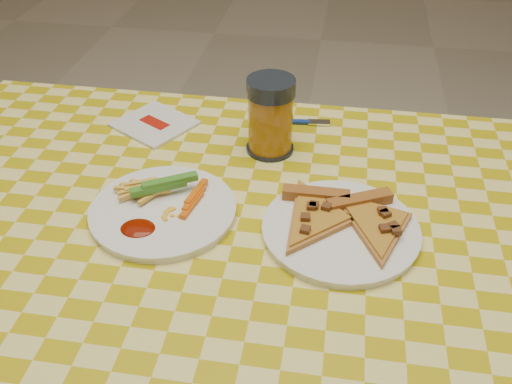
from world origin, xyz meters
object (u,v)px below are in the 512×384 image
table (237,264)px  plate_right (340,231)px  plate_left (163,212)px  drink_glass (271,117)px

table → plate_right: bearing=7.0°
table → plate_left: plate_left is taller
drink_glass → table: bearing=-94.5°
table → drink_glass: size_ratio=8.69×
drink_glass → plate_left: bearing=-123.1°
table → plate_left: 0.15m
plate_left → drink_glass: 0.27m
table → plate_left: size_ratio=5.44×
table → plate_right: plate_right is taller
plate_left → table: bearing=-9.7°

